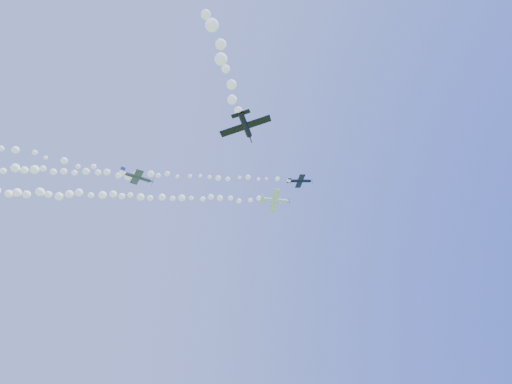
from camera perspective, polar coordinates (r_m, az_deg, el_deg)
name	(u,v)px	position (r m, az deg, el deg)	size (l,w,h in m)	color
plane_white	(275,200)	(109.09, 2.51, -1.10)	(7.80, 8.09, 3.03)	white
smoke_trail_white	(96,195)	(113.13, -20.61, -0.40)	(80.70, 28.22, 3.28)	white
plane_navy	(300,181)	(101.94, 5.88, 1.49)	(6.28, 6.65, 1.68)	black
smoke_trail_navy	(133,174)	(102.32, -16.03, 2.28)	(70.67, 23.53, 2.52)	white
plane_grey	(137,177)	(85.76, -15.63, 1.98)	(6.68, 7.04, 2.61)	#3C4058
plane_black	(245,125)	(63.99, -1.44, 8.87)	(7.13, 6.95, 2.52)	black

